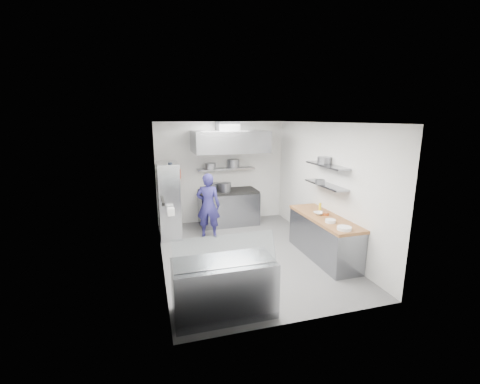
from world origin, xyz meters
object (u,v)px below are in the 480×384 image
object	(u,v)px
chef	(208,205)
display_case	(224,288)
gas_range	(228,208)
wire_rack	(169,200)

from	to	relation	value
chef	display_case	world-z (taller)	chef
chef	display_case	size ratio (longest dim) A/B	1.07
gas_range	wire_rack	world-z (taller)	wire_rack
wire_rack	display_case	world-z (taller)	wire_rack
gas_range	chef	xyz separation A→B (m)	(-0.71, -0.81, 0.35)
gas_range	wire_rack	size ratio (longest dim) A/B	0.86
chef	wire_rack	xyz separation A→B (m)	(-0.92, 0.30, 0.13)
chef	display_case	bearing A→B (deg)	103.95
chef	wire_rack	distance (m)	0.97
gas_range	chef	world-z (taller)	chef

